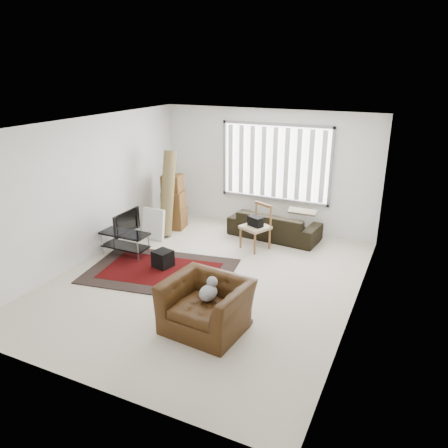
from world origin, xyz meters
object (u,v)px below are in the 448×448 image
at_px(moving_boxes, 173,204).
at_px(sofa, 274,221).
at_px(tv_stand, 125,239).
at_px(armchair, 206,302).
at_px(side_chair, 256,225).

xyz_separation_m(moving_boxes, sofa, (2.31, 0.41, -0.20)).
bearing_deg(sofa, tv_stand, 47.82).
height_order(tv_stand, armchair, armchair).
xyz_separation_m(tv_stand, armchair, (2.64, -1.61, 0.08)).
bearing_deg(side_chair, armchair, -57.45).
xyz_separation_m(side_chair, armchair, (0.43, -3.04, -0.09)).
xyz_separation_m(moving_boxes, side_chair, (2.17, -0.34, -0.07)).
xyz_separation_m(sofa, side_chair, (-0.14, -0.74, 0.14)).
bearing_deg(sofa, moving_boxes, 15.04).
height_order(side_chair, armchair, side_chair).
height_order(moving_boxes, sofa, moving_boxes).
bearing_deg(tv_stand, moving_boxes, 88.55).
relative_size(moving_boxes, armchair, 1.02).
distance_m(tv_stand, sofa, 3.20).
distance_m(tv_stand, side_chair, 2.64).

